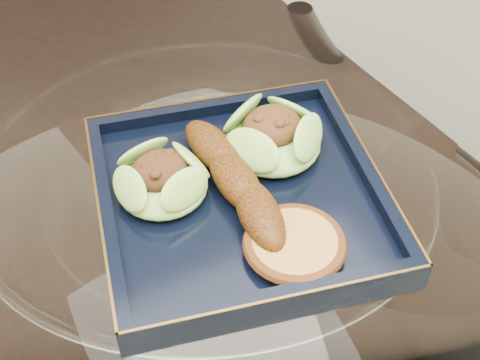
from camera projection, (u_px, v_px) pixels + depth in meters
name	position (u px, v px, depth m)	size (l,w,h in m)	color
dining_table	(213.00, 303.00, 0.78)	(1.13, 1.13, 0.77)	white
dining_chair	(146.00, 99.00, 1.13)	(0.44, 0.44, 0.97)	black
navy_plate	(240.00, 202.00, 0.65)	(0.27, 0.27, 0.02)	black
lettuce_wrap_left	(162.00, 182.00, 0.63)	(0.09, 0.09, 0.03)	#69A52F
lettuce_wrap_right	(273.00, 138.00, 0.68)	(0.10, 0.10, 0.04)	#5D9B2D
roasted_plantain	(236.00, 180.00, 0.64)	(0.18, 0.04, 0.03)	#66330A
crumb_patty	(294.00, 245.00, 0.59)	(0.08, 0.08, 0.02)	#CA8943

